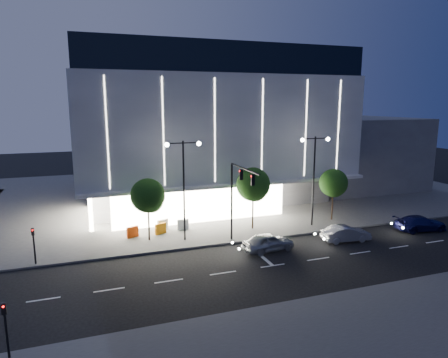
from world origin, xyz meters
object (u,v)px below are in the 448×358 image
tree_mid (253,186)px  barrier_c (161,229)px  traffic_mast (238,189)px  ped_signal_far (34,242)px  street_lamp_west (184,176)px  barrier_b (163,224)px  street_lamp_east (314,168)px  car_second (346,234)px  barrier_d (183,224)px  barrier_a (133,232)px  car_third (420,223)px  tree_left (148,197)px  car_lead (268,242)px  tree_right (333,184)px  ped_signal_near (6,324)px

tree_mid → barrier_c: 9.60m
traffic_mast → ped_signal_far: bearing=175.9°
street_lamp_west → barrier_b: bearing=110.2°
street_lamp_east → car_second: size_ratio=2.08×
traffic_mast → barrier_d: (-3.47, 5.57, -4.38)m
tree_mid → street_lamp_west: bearing=-171.7°
street_lamp_east → barrier_a: size_ratio=8.18×
street_lamp_east → tree_mid: 6.27m
street_lamp_west → car_third: bearing=-11.7°
traffic_mast → barrier_b: 9.26m
tree_left → car_lead: (8.97, -5.61, -3.28)m
car_third → barrier_b: size_ratio=4.59×
ped_signal_far → barrier_a: (7.69, 3.73, -1.24)m
tree_left → barrier_d: tree_left is taller
car_third → barrier_d: bearing=77.5°
car_second → car_third: bearing=-83.3°
ped_signal_far → car_third: bearing=-5.1°
tree_mid → barrier_c: (-8.77, 1.32, -3.68)m
barrier_c → tree_left: bearing=-156.6°
car_lead → barrier_d: (-5.47, 7.50, -0.11)m
tree_mid → car_second: 9.43m
traffic_mast → street_lamp_west: bearing=146.4°
tree_right → barrier_c: size_ratio=5.01×
car_lead → barrier_c: 10.39m
tree_right → street_lamp_west: bearing=-176.4°
tree_mid → car_third: tree_mid is taller
barrier_d → barrier_b: bearing=158.4°
street_lamp_west → barrier_b: (-1.30, 3.54, -5.31)m
ped_signal_near → traffic_mast: bearing=34.1°
ped_signal_near → street_lamp_west: bearing=48.4°
traffic_mast → tree_mid: bearing=50.6°
tree_left → ped_signal_near: bearing=-121.9°
ped_signal_near → car_second: size_ratio=0.69×
street_lamp_east → tree_right: (3.03, 1.02, -2.07)m
barrier_b → barrier_d: size_ratio=1.00×
tree_left → barrier_c: tree_left is taller
ped_signal_near → car_lead: 20.12m
tree_left → barrier_a: tree_left is taller
car_second → barrier_d: bearing=65.1°
tree_mid → barrier_b: bearing=163.2°
car_lead → car_second: car_lead is taller
traffic_mast → barrier_d: 7.89m
ped_signal_far → car_second: size_ratio=0.69×
barrier_a → car_third: bearing=-35.9°
barrier_c → car_lead: bearing=-65.3°
barrier_a → barrier_b: size_ratio=1.00×
tree_left → barrier_d: size_ratio=5.20×
street_lamp_east → barrier_c: street_lamp_east is taller
traffic_mast → tree_right: size_ratio=1.28×
barrier_b → tree_left: bearing=-145.5°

